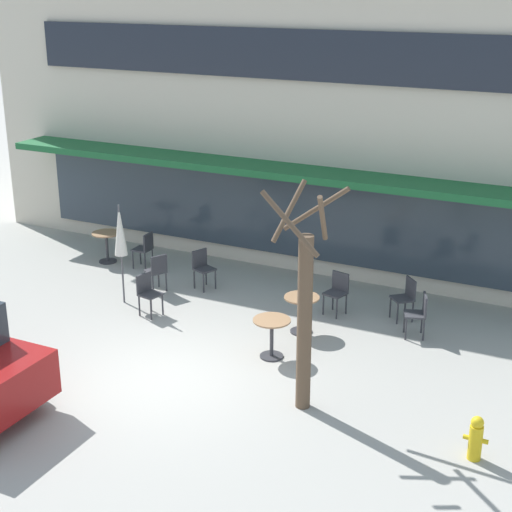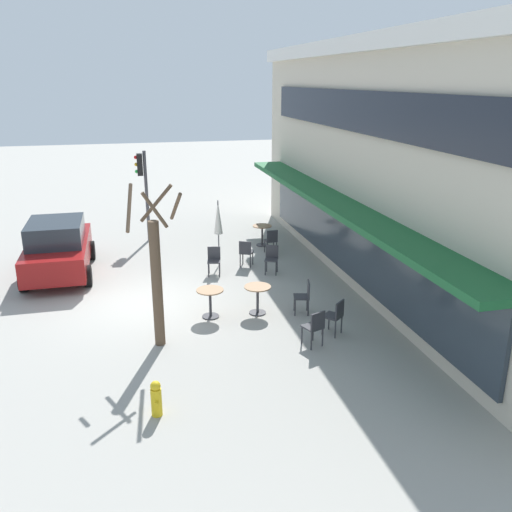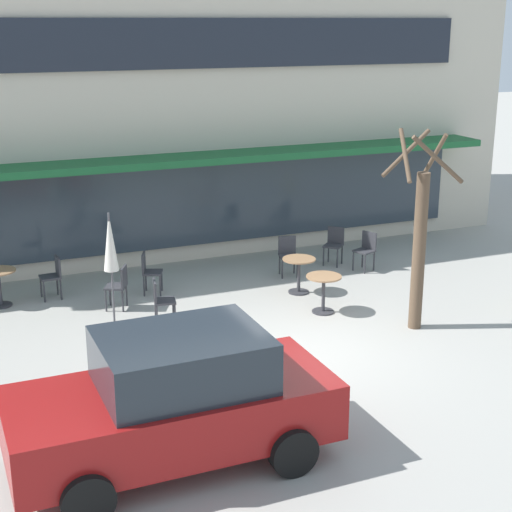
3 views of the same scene
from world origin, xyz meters
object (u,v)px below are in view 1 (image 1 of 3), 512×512
Objects in this scene: cafe_table_near_wall at (107,242)px; fire_hydrant at (476,438)px; cafe_chair_4 at (337,290)px; street_tree at (304,309)px; cafe_table_by_tree at (272,332)px; cafe_chair_0 at (145,247)px; cafe_chair_1 at (406,296)px; cafe_chair_2 at (157,270)px; cafe_chair_5 at (202,266)px; patio_umbrella_green_folded at (120,231)px; cafe_chair_6 at (148,291)px; cafe_table_streetside at (302,308)px; cafe_chair_3 at (419,312)px.

cafe_table_near_wall is 10.89m from fire_hydrant.
cafe_chair_4 is 4.08m from street_tree.
street_tree reaches higher than cafe_table_by_tree.
cafe_chair_0 is 1.00× the size of cafe_chair_1.
cafe_chair_0 is 9.94m from fire_hydrant.
cafe_chair_2 is at bearing -26.61° from cafe_table_near_wall.
cafe_chair_5 is (0.79, 0.66, 0.00)m from cafe_chair_2.
patio_umbrella_green_folded is 1.42m from cafe_chair_6.
cafe_table_by_tree is 0.35× the size of patio_umbrella_green_folded.
cafe_table_near_wall is 1.00× the size of cafe_table_streetside.
patio_umbrella_green_folded is at bearing -45.89° from cafe_table_near_wall.
cafe_table_near_wall is at bearing -177.00° from cafe_chair_0.
street_tree is (1.21, -1.37, 1.23)m from cafe_table_by_tree.
cafe_chair_5 is at bearing 149.79° from fire_hydrant.
fire_hydrant is at bearing -5.20° from street_tree.
cafe_table_streetside is 1.22m from cafe_chair_4.
cafe_chair_1 is (1.72, 2.76, 0.01)m from cafe_table_by_tree.
cafe_chair_3 is at bearing 15.35° from cafe_chair_6.
cafe_table_near_wall is 0.85× the size of cafe_chair_2.
cafe_chair_0 is 1.26× the size of fire_hydrant.
cafe_table_streetside is at bearing 144.33° from fire_hydrant.
cafe_chair_2 is 5.86m from cafe_chair_3.
patio_umbrella_green_folded reaches higher than cafe_chair_1.
cafe_chair_5 is (2.98, -0.44, 0.01)m from cafe_table_near_wall.
cafe_table_streetside is 4.20m from patio_umbrella_green_folded.
cafe_chair_2 is (-3.72, 0.51, 0.01)m from cafe_table_streetside.
cafe_chair_2 is 1.00× the size of cafe_chair_6.
cafe_table_streetside is at bearing -21.70° from cafe_chair_5.
cafe_chair_3 is at bearing 10.70° from patio_umbrella_green_folded.
cafe_table_near_wall is 2.46m from cafe_chair_2.
cafe_table_streetside is 3.11m from street_tree.
cafe_chair_4 is 1.00× the size of cafe_chair_6.
cafe_chair_4 is at bearing 75.98° from cafe_table_streetside.
cafe_table_near_wall is at bearing 179.31° from cafe_chair_1.
cafe_chair_2 is 1.00× the size of cafe_chair_3.
cafe_chair_3 is (6.96, -0.84, 0.00)m from cafe_chair_0.
cafe_chair_2 reaches higher than cafe_table_streetside.
cafe_chair_1 is at bearing 124.10° from cafe_chair_3.
cafe_chair_6 is at bearing 162.71° from fire_hydrant.
cafe_table_by_tree reaches higher than fire_hydrant.
cafe_table_by_tree is 3.76m from cafe_chair_5.
cafe_chair_2 is at bearing -46.24° from cafe_chair_0.
cafe_chair_0 is (-0.79, 2.00, -1.10)m from patio_umbrella_green_folded.
cafe_table_by_tree is (5.86, -2.85, 0.00)m from cafe_table_near_wall.
cafe_chair_4 is at bearing 168.99° from cafe_chair_3.
patio_umbrella_green_folded is at bearing -68.33° from cafe_chair_0.
patio_umbrella_green_folded is 6.09m from cafe_chair_1.
cafe_chair_5 is 5.70m from street_tree.
cafe_chair_3 is at bearing 21.37° from cafe_table_streetside.
cafe_chair_3 reaches higher than cafe_table_streetside.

